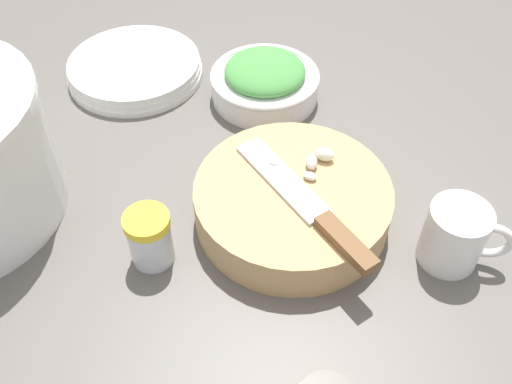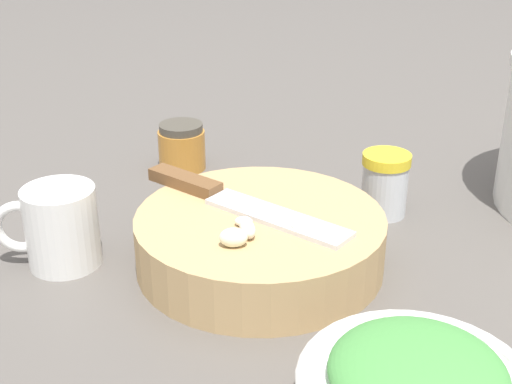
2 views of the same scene
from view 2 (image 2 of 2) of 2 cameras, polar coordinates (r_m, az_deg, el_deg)
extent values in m
plane|color=#56514C|center=(0.73, 4.52, -4.87)|extent=(5.00, 5.00, 0.00)
cylinder|color=tan|center=(0.70, 0.33, -3.89)|extent=(0.24, 0.24, 0.05)
cube|color=brown|center=(0.74, -5.73, 0.83)|extent=(0.09, 0.05, 0.01)
cube|color=silver|center=(0.68, 1.72, -2.03)|extent=(0.16, 0.08, 0.01)
ellipsoid|color=#F3DDCF|center=(0.66, 3.03, -2.73)|extent=(0.02, 0.02, 0.01)
ellipsoid|color=silver|center=(0.64, -0.69, -2.99)|extent=(0.02, 0.03, 0.02)
ellipsoid|color=#EAECCB|center=(0.63, -1.82, -3.65)|extent=(0.03, 0.02, 0.02)
ellipsoid|color=silver|center=(0.66, -0.98, -2.37)|extent=(0.02, 0.02, 0.01)
torus|color=silver|center=(0.52, 12.72, -14.64)|extent=(0.17, 0.17, 0.01)
ellipsoid|color=#478E42|center=(0.51, 12.81, -13.92)|extent=(0.12, 0.12, 0.04)
cylinder|color=silver|center=(0.81, 10.23, 0.22)|extent=(0.05, 0.05, 0.06)
cylinder|color=yellow|center=(0.79, 10.43, 2.59)|extent=(0.05, 0.05, 0.01)
cylinder|color=silver|center=(0.72, -15.27, -2.71)|extent=(0.07, 0.07, 0.08)
torus|color=silver|center=(0.73, -18.30, -2.67)|extent=(0.05, 0.03, 0.06)
cylinder|color=#BC7A2D|center=(0.92, -5.95, 3.38)|extent=(0.06, 0.06, 0.05)
cylinder|color=#474238|center=(0.91, -6.03, 5.14)|extent=(0.06, 0.06, 0.01)
camera|label=1|loc=(1.09, -6.34, 35.04)|focal=40.00mm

